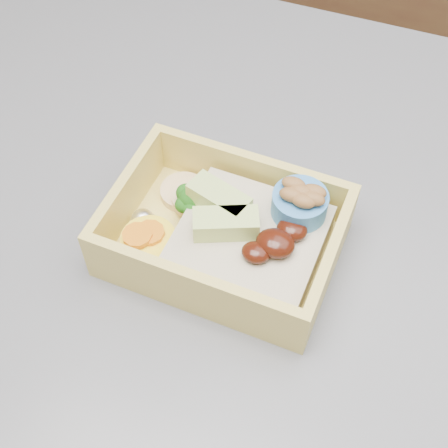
% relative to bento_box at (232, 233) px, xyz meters
% --- Properties ---
extents(bento_box, '(0.16, 0.12, 0.06)m').
position_rel_bento_box_xyz_m(bento_box, '(0.00, 0.00, 0.00)').
color(bento_box, '#DEC55B').
rests_on(bento_box, island).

